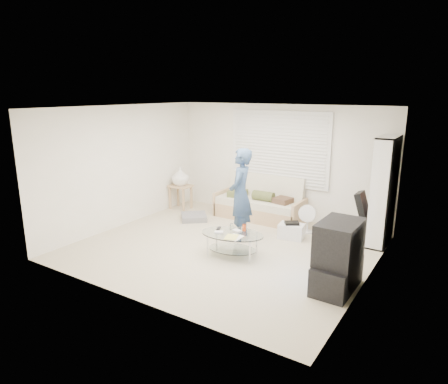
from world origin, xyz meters
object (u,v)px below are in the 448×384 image
Objects in this scene: bookshelf at (383,191)px; futon_sofa at (260,205)px; coffee_table at (232,238)px; tv_unit at (338,257)px.

futon_sofa is at bearing 177.01° from bookshelf.
coffee_table is at bearing -135.54° from bookshelf.
coffee_table is (-1.88, 0.22, -0.17)m from tv_unit.
bookshelf is 2.25m from tv_unit.
bookshelf is at bearing 86.73° from tv_unit.
bookshelf reaches higher than futon_sofa.
bookshelf is 2.89m from coffee_table.
tv_unit is (-0.13, -2.19, -0.51)m from bookshelf.
futon_sofa is 2.67m from bookshelf.
bookshelf is at bearing -2.99° from futon_sofa.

